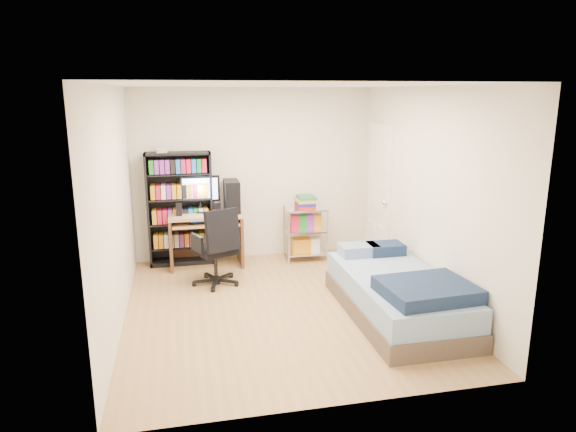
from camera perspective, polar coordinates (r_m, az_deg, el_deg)
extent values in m
cube|color=#A37C51|center=(6.07, -0.82, -10.19)|extent=(3.50, 4.00, 0.04)
cube|color=white|center=(5.55, -0.91, 14.55)|extent=(3.50, 4.00, 0.04)
cube|color=silver|center=(7.64, -3.84, 4.69)|extent=(3.50, 0.04, 2.50)
cube|color=silver|center=(3.78, 5.17, -4.59)|extent=(3.50, 0.04, 2.50)
cube|color=silver|center=(5.61, -18.87, 0.75)|extent=(0.04, 4.00, 2.50)
cube|color=silver|center=(6.26, 15.25, 2.27)|extent=(0.04, 4.00, 2.50)
cube|color=black|center=(7.46, -11.89, 0.77)|extent=(0.91, 0.30, 1.62)
cube|color=black|center=(7.60, -11.69, -3.32)|extent=(0.85, 0.28, 0.02)
cube|color=#B31738|center=(7.56, -11.73, -2.50)|extent=(0.79, 0.24, 0.19)
cube|color=black|center=(7.51, -11.82, -0.74)|extent=(0.85, 0.28, 0.02)
cube|color=blue|center=(7.47, -11.86, 0.11)|extent=(0.79, 0.24, 0.19)
cube|color=black|center=(7.43, -11.95, 1.90)|extent=(0.85, 0.28, 0.02)
cube|color=orange|center=(7.40, -11.99, 2.77)|extent=(0.79, 0.24, 0.19)
cube|color=black|center=(7.37, -12.08, 4.60)|extent=(0.85, 0.28, 0.02)
cube|color=#1B7B23|center=(7.34, -12.13, 5.48)|extent=(0.79, 0.24, 0.19)
cube|color=silver|center=(7.33, -13.80, 7.11)|extent=(0.14, 0.13, 0.07)
cube|color=tan|center=(7.32, -9.19, 0.12)|extent=(1.02, 0.56, 0.04)
cube|color=#392A1F|center=(7.41, -12.86, -2.94)|extent=(0.04, 0.56, 0.72)
cube|color=#392A1F|center=(7.46, -5.33, -2.55)|extent=(0.04, 0.56, 0.72)
cube|color=#392A1F|center=(7.66, -9.20, -2.07)|extent=(0.98, 0.03, 0.66)
cube|color=tan|center=(7.27, -9.13, -0.80)|extent=(0.92, 0.46, 0.03)
cube|color=black|center=(7.24, -9.13, -0.65)|extent=(0.45, 0.15, 0.03)
cube|color=black|center=(7.36, -9.74, 3.00)|extent=(0.55, 0.05, 0.37)
cube|color=#CCDDFF|center=(7.33, -9.73, 2.96)|extent=(0.49, 0.01, 0.31)
cube|color=black|center=(7.35, -6.27, 2.22)|extent=(0.20, 0.43, 0.45)
cube|color=black|center=(7.24, -12.02, 0.72)|extent=(0.08, 0.08, 0.17)
cube|color=black|center=(7.21, -7.81, 0.83)|extent=(0.08, 0.08, 0.17)
cylinder|color=black|center=(6.72, -8.04, -5.39)|extent=(0.05, 0.05, 0.36)
cube|color=black|center=(6.65, -8.09, -3.76)|extent=(0.60, 0.60, 0.08)
cube|color=black|center=(6.39, -7.30, -1.61)|extent=(0.46, 0.30, 0.53)
cube|color=black|center=(6.51, -10.06, -3.00)|extent=(0.15, 0.28, 0.21)
cube|color=black|center=(6.73, -6.26, -2.32)|extent=(0.15, 0.28, 0.21)
cylinder|color=silver|center=(7.35, 0.11, -2.49)|extent=(0.03, 0.03, 0.78)
cylinder|color=silver|center=(7.47, 4.42, -2.26)|extent=(0.03, 0.03, 0.78)
cylinder|color=silver|center=(7.73, -0.45, -1.68)|extent=(0.03, 0.03, 0.78)
cylinder|color=silver|center=(7.85, 3.66, -1.48)|extent=(0.03, 0.03, 0.78)
cube|color=silver|center=(7.67, 1.93, -3.98)|extent=(0.58, 0.42, 0.02)
cube|color=silver|center=(7.58, 1.95, -1.56)|extent=(0.58, 0.42, 0.02)
cube|color=silver|center=(7.50, 1.97, 0.83)|extent=(0.58, 0.42, 0.02)
cube|color=#A41817|center=(7.48, 1.97, 1.58)|extent=(0.25, 0.32, 0.18)
cube|color=brown|center=(5.92, 11.94, -9.83)|extent=(1.04, 2.07, 0.21)
cube|color=#7EA1BD|center=(5.83, 12.05, -7.77)|extent=(0.99, 2.03, 0.25)
cube|color=#142340|center=(5.31, 15.17, -7.96)|extent=(0.93, 0.79, 0.15)
cube|color=#8EA9CA|center=(6.44, 7.87, -3.74)|extent=(0.47, 0.31, 0.13)
cube|color=#142340|center=(6.54, 10.76, -3.57)|extent=(0.44, 0.31, 0.13)
cube|color=#3C2113|center=(5.74, 12.32, -6.71)|extent=(0.29, 0.23, 0.02)
cube|color=white|center=(7.49, 10.14, 2.39)|extent=(0.05, 0.80, 2.00)
sphere|color=silver|center=(7.19, 10.67, 1.50)|extent=(0.08, 0.08, 0.08)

